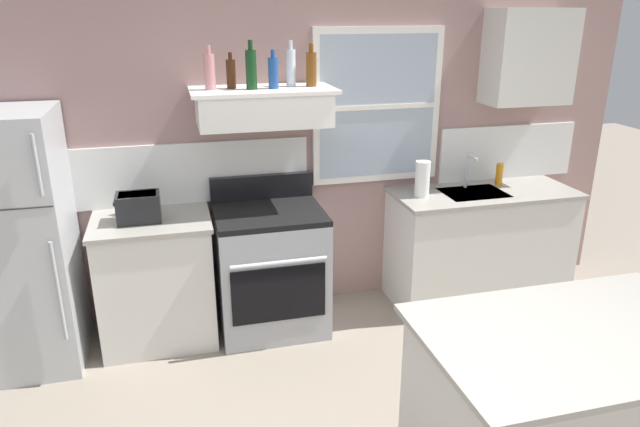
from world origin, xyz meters
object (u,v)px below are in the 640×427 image
refrigerator (12,244)px  bottle_amber_wine (311,69)px  bottle_rose_pink (210,71)px  bottle_brown_stout (231,73)px  bottle_clear_tall (291,67)px  paper_towel_roll (422,179)px  kitchen_island (566,417)px  stove_range (270,268)px  bottle_blue_liqueur (273,72)px  bottle_dark_green_wine (251,69)px  toaster (139,207)px  dish_soap_bottle (499,175)px

refrigerator → bottle_amber_wine: size_ratio=6.01×
bottle_rose_pink → bottle_brown_stout: bearing=11.5°
bottle_clear_tall → paper_towel_roll: size_ratio=1.12×
refrigerator → kitchen_island: 3.33m
bottle_rose_pink → kitchen_island: bottle_rose_pink is taller
stove_range → bottle_clear_tall: bearing=34.5°
bottle_clear_tall → bottle_amber_wine: 0.14m
bottle_blue_liqueur → bottle_amber_wine: (0.27, 0.05, 0.01)m
stove_range → bottle_dark_green_wine: (-0.08, 0.05, 1.41)m
paper_towel_roll → bottle_dark_green_wine: bearing=179.3°
bottle_rose_pink → bottle_brown_stout: bottle_rose_pink is taller
bottle_dark_green_wine → bottle_blue_liqueur: bottle_dark_green_wine is taller
bottle_amber_wine → bottle_blue_liqueur: bearing=-169.9°
refrigerator → bottle_dark_green_wine: bottle_dark_green_wine is taller
refrigerator → bottle_blue_liqueur: bottle_blue_liqueur is taller
paper_towel_roll → toaster: bearing=-179.3°
dish_soap_bottle → paper_towel_roll: bearing=-172.0°
bottle_brown_stout → bottle_amber_wine: bottle_amber_wine is taller
toaster → bottle_dark_green_wine: (0.79, 0.04, 0.87)m
bottle_brown_stout → kitchen_island: size_ratio=0.17×
bottle_blue_liqueur → bottle_clear_tall: 0.16m
bottle_blue_liqueur → dish_soap_bottle: (1.81, 0.08, -0.85)m
bottle_rose_pink → kitchen_island: size_ratio=0.20×
paper_towel_roll → dish_soap_bottle: 0.72m
bottle_dark_green_wine → paper_towel_roll: bearing=-0.7°
kitchen_island → bottle_clear_tall: bearing=112.1°
kitchen_island → bottle_dark_green_wine: bearing=119.5°
toaster → bottle_blue_liqueur: bearing=2.4°
stove_range → bottle_rose_pink: size_ratio=3.86×
dish_soap_bottle → bottle_clear_tall: bearing=179.9°
paper_towel_roll → stove_range: bearing=-178.2°
paper_towel_roll → bottle_rose_pink: bearing=177.7°
bottle_clear_tall → bottle_amber_wine: (0.13, -0.04, -0.01)m
bottle_clear_tall → kitchen_island: (0.85, -2.08, -1.42)m
bottle_brown_stout → bottle_blue_liqueur: bottle_blue_liqueur is taller
stove_range → bottle_brown_stout: size_ratio=4.68×
bottle_brown_stout → bottle_blue_liqueur: size_ratio=0.93×
dish_soap_bottle → kitchen_island: (-0.83, -2.08, -0.54)m
stove_range → paper_towel_roll: 1.31m
bottle_blue_liqueur → dish_soap_bottle: bottle_blue_liqueur is taller
bottle_rose_pink → bottle_amber_wine: bearing=0.2°
stove_range → dish_soap_bottle: bearing=4.2°
bottle_blue_liqueur → kitchen_island: (0.98, -1.99, -1.39)m
stove_range → bottle_blue_liqueur: 1.39m
refrigerator → bottle_amber_wine: (1.99, 0.12, 1.02)m
bottle_dark_green_wine → kitchen_island: bottle_dark_green_wine is taller
kitchen_island → bottle_amber_wine: bearing=109.3°
refrigerator → stove_range: refrigerator is taller
stove_range → bottle_dark_green_wine: size_ratio=3.49×
bottle_clear_tall → stove_range: bearing=-145.5°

